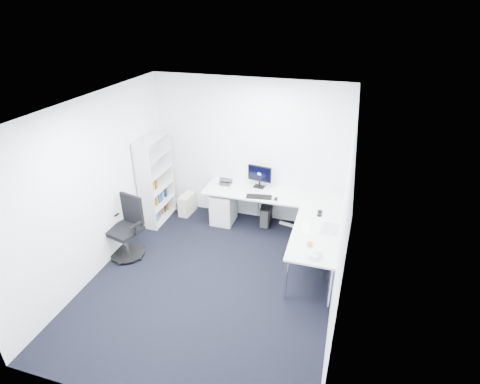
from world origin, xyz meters
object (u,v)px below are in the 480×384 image
(bookshelf, at_px, (156,180))
(monitor, at_px, (259,176))
(l_desk, at_px, (267,220))
(task_chair, at_px, (124,229))
(laptop, at_px, (330,222))

(bookshelf, bearing_deg, monitor, 14.29)
(l_desk, bearing_deg, monitor, 118.60)
(task_chair, bearing_deg, monitor, 56.95)
(monitor, bearing_deg, laptop, -29.98)
(l_desk, bearing_deg, task_chair, -150.88)
(bookshelf, height_order, monitor, bookshelf)
(task_chair, bearing_deg, l_desk, 43.07)
(l_desk, xyz_separation_m, laptop, (1.09, -0.55, 0.49))
(l_desk, distance_m, task_chair, 2.44)
(laptop, bearing_deg, monitor, 150.34)
(l_desk, relative_size, task_chair, 2.39)
(bookshelf, xyz_separation_m, task_chair, (0.05, -1.24, -0.32))
(bookshelf, bearing_deg, task_chair, -87.87)
(laptop, bearing_deg, task_chair, -160.32)
(bookshelf, xyz_separation_m, laptop, (3.26, -0.60, 0.01))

